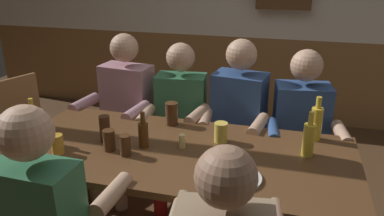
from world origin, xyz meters
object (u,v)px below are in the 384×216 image
at_px(person_2, 235,121).
at_px(bottle_2, 309,139).
at_px(plate_0, 236,178).
at_px(pint_glass_3, 221,132).
at_px(person_3, 301,130).
at_px(chair_empty_near_left, 28,128).
at_px(bottle_3, 316,123).
at_px(table_candle, 182,141).
at_px(pint_glass_1, 109,140).
at_px(pint_glass_4, 172,114).
at_px(dining_table, 181,166).
at_px(bottle_0, 34,126).
at_px(pint_glass_0, 57,144).
at_px(pint_glass_2, 105,129).
at_px(bottle_1, 143,134).
at_px(person_1, 179,118).
at_px(pint_glass_5, 125,145).
at_px(person_0, 123,109).

distance_m(person_2, bottle_2, 0.74).
xyz_separation_m(plate_0, pint_glass_3, (-0.15, 0.39, 0.05)).
height_order(person_3, chair_empty_near_left, person_3).
height_order(person_2, bottle_3, person_2).
distance_m(person_2, table_candle, 0.67).
relative_size(pint_glass_1, pint_glass_4, 0.82).
height_order(dining_table, table_candle, table_candle).
distance_m(plate_0, pint_glass_1, 0.75).
xyz_separation_m(person_2, pint_glass_3, (-0.01, -0.50, 0.13)).
distance_m(table_candle, bottle_0, 0.85).
bearing_deg(pint_glass_0, pint_glass_2, 49.80).
relative_size(person_3, bottle_1, 5.74).
xyz_separation_m(person_2, pint_glass_4, (-0.36, -0.33, 0.14)).
xyz_separation_m(plate_0, pint_glass_4, (-0.51, 0.55, 0.07)).
height_order(bottle_3, pint_glass_3, bottle_3).
distance_m(pint_glass_1, pint_glass_4, 0.49).
bearing_deg(bottle_2, pint_glass_0, -165.51).
distance_m(person_1, bottle_0, 1.03).
height_order(person_1, bottle_0, person_1).
height_order(person_2, pint_glass_5, person_2).
bearing_deg(person_3, person_0, -8.17).
distance_m(bottle_2, pint_glass_3, 0.49).
bearing_deg(dining_table, plate_0, -32.25).
height_order(chair_empty_near_left, bottle_2, bottle_2).
distance_m(person_0, bottle_3, 1.44).
bearing_deg(bottle_3, pint_glass_4, -179.40).
bearing_deg(pint_glass_1, bottle_3, 21.77).
bearing_deg(pint_glass_4, table_candle, -62.41).
xyz_separation_m(person_2, pint_glass_2, (-0.66, -0.67, 0.15)).
xyz_separation_m(dining_table, plate_0, (0.35, -0.22, 0.11)).
distance_m(chair_empty_near_left, bottle_0, 1.01).
bearing_deg(plate_0, bottle_1, 159.62).
xyz_separation_m(bottle_0, pint_glass_1, (0.46, 0.02, -0.04)).
relative_size(chair_empty_near_left, plate_0, 3.51).
bearing_deg(plate_0, pint_glass_3, 111.62).
bearing_deg(pint_glass_1, pint_glass_2, 127.00).
distance_m(person_0, pint_glass_0, 0.89).
distance_m(person_2, bottle_3, 0.64).
height_order(person_2, bottle_0, person_2).
xyz_separation_m(table_candle, pint_glass_0, (-0.63, -0.25, 0.02)).
bearing_deg(pint_glass_1, plate_0, -9.22).
xyz_separation_m(person_0, plate_0, (1.01, -0.88, 0.08)).
bearing_deg(person_1, pint_glass_2, 62.77).
distance_m(person_1, person_2, 0.42).
height_order(pint_glass_2, pint_glass_4, pint_glass_2).
bearing_deg(person_0, pint_glass_2, 114.34).
relative_size(person_1, person_2, 0.96).
bearing_deg(pint_glass_3, bottle_3, 18.22).
distance_m(chair_empty_near_left, bottle_1, 1.43).
xyz_separation_m(person_0, bottle_1, (0.45, -0.67, 0.16)).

